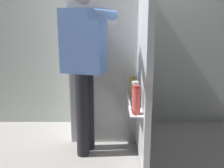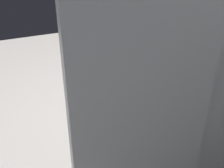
{
  "view_description": "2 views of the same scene",
  "coord_description": "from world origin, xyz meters",
  "views": [
    {
      "loc": [
        0.09,
        -2.32,
        1.28
      ],
      "look_at": [
        0.09,
        -0.07,
        0.72
      ],
      "focal_mm": 41.83,
      "sensor_mm": 36.0,
      "label": 1
    },
    {
      "loc": [
        1.31,
        -0.61,
        1.57
      ],
      "look_at": [
        0.02,
        -0.11,
        0.74
      ],
      "focal_mm": 47.23,
      "sensor_mm": 36.0,
      "label": 2
    }
  ],
  "objects": [
    {
      "name": "refrigerator",
      "position": [
        0.03,
        0.48,
        0.91
      ],
      "size": [
        0.74,
        1.25,
        1.82
      ],
      "color": "silver",
      "rests_on": "ground_plane"
    },
    {
      "name": "person",
      "position": [
        -0.16,
        0.05,
        0.96
      ],
      "size": [
        0.53,
        0.75,
        1.61
      ],
      "color": "black",
      "rests_on": "ground_plane"
    }
  ]
}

